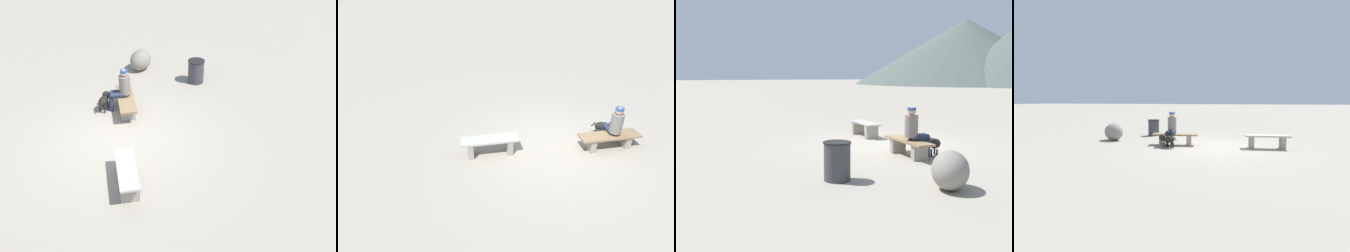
# 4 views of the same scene
# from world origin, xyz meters

# --- Properties ---
(ground) EXTENTS (210.00, 210.00, 0.06)m
(ground) POSITION_xyz_m (0.00, 0.00, -0.03)
(ground) COLOR #9E9384
(bench_left) EXTENTS (1.55, 0.64, 0.47)m
(bench_left) POSITION_xyz_m (-1.78, -0.21, 0.31)
(bench_left) COLOR gray
(bench_left) RESTS_ON ground
(bench_right) EXTENTS (1.72, 0.69, 0.42)m
(bench_right) POSITION_xyz_m (1.48, -0.08, 0.29)
(bench_right) COLOR gray
(bench_right) RESTS_ON ground
(seated_person) EXTENTS (0.36, 0.65, 1.24)m
(seated_person) POSITION_xyz_m (1.60, 0.03, 0.70)
(seated_person) COLOR slate
(seated_person) RESTS_ON ground
(dog) EXTENTS (0.70, 0.37, 0.48)m
(dog) POSITION_xyz_m (1.61, 0.56, 0.32)
(dog) COLOR black
(dog) RESTS_ON ground
(trash_bin) EXTENTS (0.54, 0.54, 0.76)m
(trash_bin) POSITION_xyz_m (3.23, -2.29, 0.38)
(trash_bin) COLOR #38383D
(trash_bin) RESTS_ON ground
(boulder) EXTENTS (1.10, 0.99, 0.71)m
(boulder) POSITION_xyz_m (4.31, -0.48, 0.35)
(boulder) COLOR gray
(boulder) RESTS_ON ground
(distant_peak_2) EXTENTS (40.55, 40.55, 11.79)m
(distant_peak_2) POSITION_xyz_m (-56.34, 35.72, 5.89)
(distant_peak_2) COLOR #4C5651
(distant_peak_2) RESTS_ON ground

